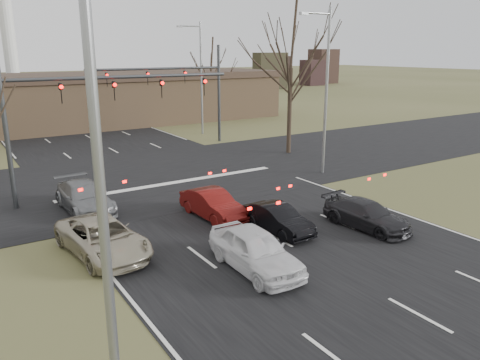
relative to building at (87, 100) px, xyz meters
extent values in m
plane|color=#494B28|center=(-2.00, -38.00, -2.67)|extent=(360.00, 360.00, 0.00)
cube|color=black|center=(-2.00, 22.00, -2.66)|extent=(14.00, 300.00, 0.02)
cube|color=black|center=(-2.00, -23.00, -2.65)|extent=(200.00, 14.00, 0.02)
cube|color=#916F4E|center=(0.00, 0.00, -0.37)|extent=(42.00, 10.00, 4.60)
cube|color=#38281E|center=(0.00, 0.00, 2.28)|extent=(42.40, 10.40, 0.70)
cylinder|color=silver|center=(4.00, 82.00, 14.33)|extent=(3.20, 3.20, 34.00)
cylinder|color=#383A3D|center=(-10.50, -25.00, 1.33)|extent=(0.24, 0.24, 8.00)
cylinder|color=#383A3D|center=(-4.50, -25.00, 3.53)|extent=(12.00, 0.18, 0.18)
imported|color=black|center=(-7.83, -25.00, 2.83)|extent=(0.16, 0.20, 1.00)
imported|color=black|center=(-5.17, -25.00, 2.83)|extent=(0.16, 0.20, 1.00)
imported|color=black|center=(-2.50, -25.00, 2.83)|extent=(0.16, 0.20, 1.00)
imported|color=black|center=(0.17, -25.00, 2.83)|extent=(0.16, 0.20, 1.00)
cylinder|color=#383A3D|center=(7.00, -15.00, 1.33)|extent=(0.24, 0.24, 8.00)
cylinder|color=#383A3D|center=(1.50, -15.00, 3.53)|extent=(11.00, 0.18, 0.18)
imported|color=black|center=(3.86, -15.00, 2.83)|extent=(0.16, 0.20, 1.00)
imported|color=black|center=(0.71, -15.00, 2.83)|extent=(0.16, 0.20, 1.00)
imported|color=black|center=(-2.43, -15.00, 2.83)|extent=(0.16, 0.20, 1.00)
cylinder|color=gray|center=(-11.00, -42.00, 2.33)|extent=(0.18, 0.18, 10.00)
cylinder|color=gray|center=(7.00, -28.00, 2.33)|extent=(0.18, 0.18, 10.00)
cylinder|color=gray|center=(6.00, -28.00, 6.93)|extent=(2.00, 0.12, 0.12)
cube|color=gray|center=(5.00, -28.00, 6.88)|extent=(0.50, 0.25, 0.15)
cylinder|color=gray|center=(7.50, -11.00, 2.33)|extent=(0.18, 0.18, 10.00)
cylinder|color=gray|center=(6.50, -11.00, 6.93)|extent=(2.00, 0.12, 0.12)
cube|color=gray|center=(5.50, -11.00, 6.88)|extent=(0.50, 0.25, 0.15)
cylinder|color=black|center=(9.00, -22.00, 0.50)|extent=(0.32, 0.32, 6.33)
cylinder|color=black|center=(13.00, -3.00, -0.19)|extent=(0.32, 0.32, 4.95)
imported|color=#ADA48C|center=(-8.50, -32.71, -1.98)|extent=(2.83, 5.14, 1.36)
imported|color=silver|center=(-4.34, -36.88, -1.92)|extent=(1.86, 4.42, 1.49)
imported|color=black|center=(-1.50, -34.46, -2.07)|extent=(1.42, 3.66, 1.19)
imported|color=black|center=(2.08, -36.17, -2.07)|extent=(2.06, 4.27, 1.20)
imported|color=slate|center=(-7.71, -27.21, -1.97)|extent=(2.08, 4.85, 1.39)
imported|color=#5D0F0D|center=(-2.95, -31.38, -2.02)|extent=(1.61, 4.02, 1.30)
camera|label=1|loc=(-13.05, -49.41, 4.87)|focal=35.00mm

